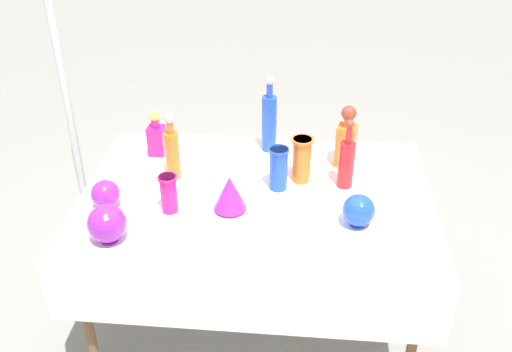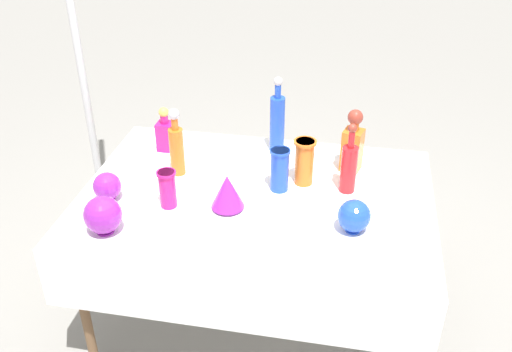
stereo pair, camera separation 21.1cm
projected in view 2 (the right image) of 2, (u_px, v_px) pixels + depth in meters
ground_plane at (256, 314)px, 3.02m from camera, size 40.00×40.00×0.00m
display_table at (255, 209)px, 2.62m from camera, size 1.61×1.12×0.76m
tall_bottle_0 at (277, 121)px, 2.89m from camera, size 0.08×0.08×0.41m
tall_bottle_1 at (177, 146)px, 2.71m from camera, size 0.07×0.07×0.34m
tall_bottle_2 at (349, 166)px, 2.59m from camera, size 0.07×0.07×0.34m
square_decanter_0 at (353, 144)px, 2.74m from camera, size 0.11×0.11×0.32m
square_decanter_1 at (166, 133)px, 2.94m from camera, size 0.08×0.08×0.24m
slender_vase_0 at (304, 161)px, 2.65m from camera, size 0.11×0.11×0.22m
slender_vase_1 at (167, 188)px, 2.50m from camera, size 0.09×0.09×0.18m
slender_vase_2 at (280, 169)px, 2.60m from camera, size 0.09×0.09×0.21m
fluted_vase_0 at (227, 191)px, 2.48m from camera, size 0.15×0.15×0.17m
round_bowl_0 at (107, 186)px, 2.55m from camera, size 0.13×0.13×0.13m
round_bowl_1 at (354, 216)px, 2.35m from camera, size 0.14×0.14×0.15m
round_bowl_2 at (103, 215)px, 2.34m from camera, size 0.16×0.16×0.17m
price_tag_left at (230, 262)px, 2.19m from camera, size 0.06×0.02×0.03m
price_tag_center at (300, 267)px, 2.16m from camera, size 0.06×0.02×0.05m
price_tag_right at (130, 246)px, 2.28m from camera, size 0.06×0.03×0.03m
cardboard_box_behind_left at (247, 181)px, 3.86m from camera, size 0.39×0.32×0.39m
canopy_pole at (79, 56)px, 3.19m from camera, size 0.18×0.18×2.75m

